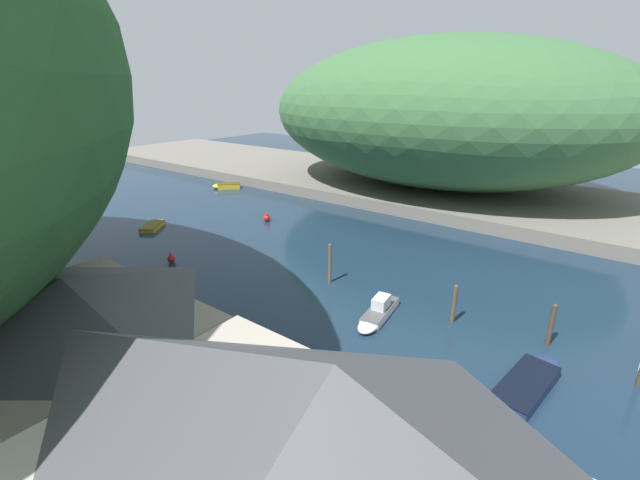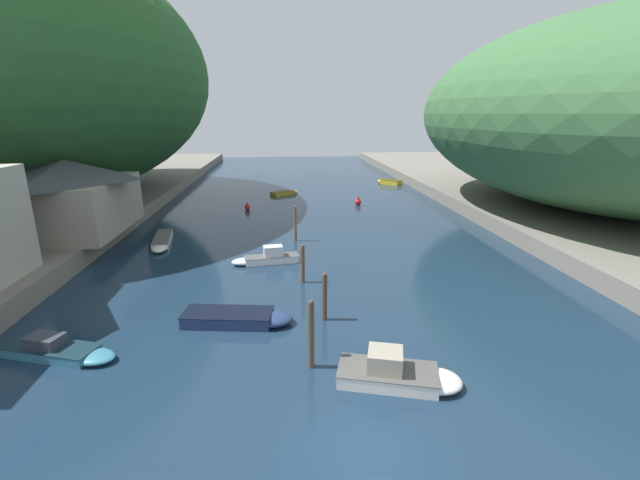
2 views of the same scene
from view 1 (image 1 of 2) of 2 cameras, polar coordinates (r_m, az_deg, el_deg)
name	(u,v)px [view 1 (image 1 of 2)]	position (r m, az deg, el deg)	size (l,w,h in m)	color
water_surface	(274,254)	(36.25, -6.18, -1.89)	(130.00, 130.00, 0.00)	#192D42
right_bank	(416,188)	(57.61, 12.63, 6.84)	(22.00, 120.00, 1.30)	slate
hillside_right	(444,113)	(56.29, 16.18, 15.96)	(32.51, 45.51, 17.54)	#3D6B3D
boathouse_shed	(76,341)	(19.61, -29.79, -11.63)	(8.17, 10.62, 5.54)	gray
boat_yellow_tender	(377,313)	(26.77, 7.66, -9.62)	(4.80, 1.84, 1.21)	white
boat_white_cruiser	(531,380)	(23.71, 26.28, -16.36)	(5.64, 2.38, 0.61)	navy
boat_mid_channel	(154,225)	(45.82, -21.24, 1.88)	(3.92, 3.39, 0.42)	gold
boat_cabin_cruiser	(226,186)	(59.94, -12.47, 7.06)	(3.69, 3.67, 0.68)	gold
boat_far_right_bank	(212,348)	(24.34, -14.16, -13.82)	(2.14, 6.11, 0.48)	silver
mooring_post_second	(551,325)	(26.78, 28.46, -9.90)	(0.26, 0.26, 2.53)	#4C3D2D
mooring_post_middle	(454,303)	(26.98, 17.47, -8.07)	(0.26, 0.26, 2.47)	brown
mooring_post_farthest	(330,263)	(30.53, 1.32, -3.11)	(0.23, 0.23, 2.99)	brown
channel_buoy_near	(267,217)	(44.72, -7.10, 3.00)	(0.72, 0.72, 1.08)	red
channel_buoy_far	(171,258)	(36.33, -19.24, -2.31)	(0.61, 0.61, 0.91)	red
person_on_quay	(140,369)	(20.30, -22.93, -15.60)	(0.33, 0.43, 1.69)	#282D3D
person_by_boathouse	(165,381)	(19.27, -19.96, -17.29)	(0.30, 0.42, 1.69)	#282D3D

